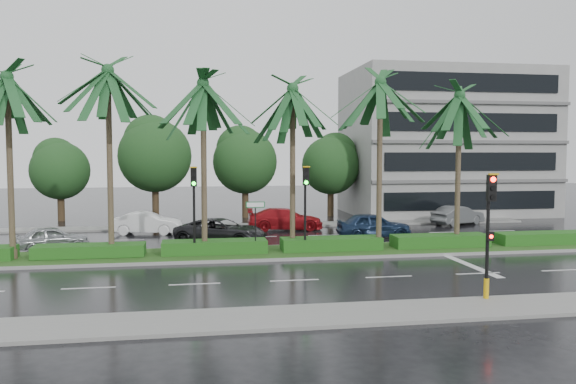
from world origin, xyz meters
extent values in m
plane|color=black|center=(0.00, 0.00, 0.00)|extent=(120.00, 120.00, 0.00)
cube|color=slate|center=(0.00, -10.20, 0.06)|extent=(40.00, 2.40, 0.12)
cube|color=slate|center=(0.00, 12.00, 0.06)|extent=(40.00, 2.00, 0.12)
cube|color=gray|center=(0.00, 1.00, 0.07)|extent=(36.00, 4.00, 0.14)
cube|color=#2A521B|center=(0.00, 1.00, 0.14)|extent=(35.60, 3.70, 0.02)
cube|color=#174914|center=(-9.00, 1.00, 0.45)|extent=(5.20, 1.40, 0.60)
cube|color=#174914|center=(-3.00, 1.00, 0.45)|extent=(5.20, 1.40, 0.60)
cube|color=#174914|center=(3.00, 1.00, 0.45)|extent=(5.20, 1.40, 0.60)
cube|color=#174914|center=(9.00, 1.00, 0.45)|extent=(5.20, 1.40, 0.60)
cube|color=#174914|center=(15.00, 1.00, 0.45)|extent=(5.20, 1.40, 0.60)
cube|color=silver|center=(-12.00, 7.00, 0.01)|extent=(2.00, 0.12, 0.01)
cube|color=silver|center=(-8.00, -5.00, 0.01)|extent=(2.00, 0.12, 0.01)
cube|color=silver|center=(-8.00, 7.00, 0.01)|extent=(2.00, 0.12, 0.01)
cube|color=silver|center=(-4.00, -5.00, 0.01)|extent=(2.00, 0.12, 0.01)
cube|color=silver|center=(-4.00, 7.00, 0.01)|extent=(2.00, 0.12, 0.01)
cube|color=silver|center=(0.00, -5.00, 0.01)|extent=(2.00, 0.12, 0.01)
cube|color=silver|center=(0.00, 7.00, 0.01)|extent=(2.00, 0.12, 0.01)
cube|color=silver|center=(4.00, -5.00, 0.01)|extent=(2.00, 0.12, 0.01)
cube|color=silver|center=(4.00, 7.00, 0.01)|extent=(2.00, 0.12, 0.01)
cube|color=silver|center=(8.00, -5.00, 0.01)|extent=(2.00, 0.12, 0.01)
cube|color=silver|center=(8.00, 7.00, 0.01)|extent=(2.00, 0.12, 0.01)
cube|color=silver|center=(12.00, -5.00, 0.01)|extent=(2.00, 0.12, 0.01)
cube|color=silver|center=(12.00, 7.00, 0.01)|extent=(2.00, 0.12, 0.01)
cube|color=silver|center=(16.00, 7.00, 0.01)|extent=(2.00, 0.12, 0.01)
cube|color=silver|center=(8.50, -3.00, 0.01)|extent=(0.40, 6.00, 0.01)
cylinder|color=#3E3324|center=(-12.50, 1.00, 4.42)|extent=(0.28, 0.28, 8.55)
cylinder|color=#3E3324|center=(-12.50, 1.00, 0.37)|extent=(0.40, 0.40, 0.44)
cylinder|color=#3E3324|center=(-8.00, 1.10, 4.63)|extent=(0.28, 0.28, 8.97)
cylinder|color=#3E3324|center=(-8.00, 1.10, 0.37)|extent=(0.40, 0.40, 0.44)
cylinder|color=#3E3324|center=(-3.50, 0.90, 4.36)|extent=(0.28, 0.28, 8.42)
cylinder|color=#3E3324|center=(-3.50, 0.90, 0.37)|extent=(0.40, 0.40, 0.44)
cylinder|color=#3E3324|center=(1.00, 1.20, 4.29)|extent=(0.28, 0.28, 8.28)
cylinder|color=#3E3324|center=(1.00, 1.20, 0.37)|extent=(0.40, 0.40, 0.44)
cylinder|color=#3E3324|center=(5.50, 0.80, 4.47)|extent=(0.28, 0.28, 8.64)
cylinder|color=#3E3324|center=(5.50, 0.80, 0.37)|extent=(0.40, 0.40, 0.44)
cylinder|color=#3E3324|center=(10.00, 1.10, 4.19)|extent=(0.28, 0.28, 8.08)
cylinder|color=#3E3324|center=(10.00, 1.10, 0.37)|extent=(0.40, 0.40, 0.44)
cylinder|color=black|center=(6.00, -9.30, 1.82)|extent=(0.12, 0.12, 3.40)
cube|color=black|center=(6.00, -9.48, 3.97)|extent=(0.30, 0.18, 0.90)
cube|color=gold|center=(6.00, -9.60, 4.45)|extent=(0.34, 0.12, 0.06)
cylinder|color=#FF0C05|center=(6.00, -9.58, 4.27)|extent=(0.18, 0.04, 0.18)
cylinder|color=black|center=(6.00, -9.58, 3.97)|extent=(0.18, 0.04, 0.18)
cylinder|color=black|center=(6.00, -9.58, 3.67)|extent=(0.18, 0.04, 0.18)
cylinder|color=gold|center=(6.00, -9.30, 0.47)|extent=(0.18, 0.18, 0.70)
cube|color=black|center=(6.00, -9.46, 2.32)|extent=(0.22, 0.16, 0.32)
cylinder|color=#FF0C05|center=(6.00, -9.55, 2.32)|extent=(0.12, 0.03, 0.12)
cylinder|color=black|center=(-4.00, 0.40, 1.85)|extent=(0.12, 0.12, 3.40)
cube|color=black|center=(-4.00, 0.22, 4.00)|extent=(0.30, 0.18, 0.90)
cube|color=gold|center=(-4.00, 0.10, 4.48)|extent=(0.34, 0.12, 0.06)
cylinder|color=black|center=(-4.00, 0.12, 4.30)|extent=(0.18, 0.04, 0.18)
cylinder|color=black|center=(-4.00, 0.12, 4.00)|extent=(0.18, 0.04, 0.18)
cylinder|color=#0CE519|center=(-4.00, 0.12, 3.70)|extent=(0.18, 0.04, 0.18)
cylinder|color=black|center=(1.50, 0.40, 1.85)|extent=(0.12, 0.12, 3.40)
cube|color=black|center=(1.50, 0.22, 4.00)|extent=(0.30, 0.18, 0.90)
cube|color=gold|center=(1.50, 0.10, 4.48)|extent=(0.34, 0.12, 0.06)
cylinder|color=black|center=(1.50, 0.12, 4.30)|extent=(0.18, 0.04, 0.18)
cylinder|color=black|center=(1.50, 0.12, 4.00)|extent=(0.18, 0.04, 0.18)
cylinder|color=#0CE519|center=(1.50, 0.12, 3.70)|extent=(0.18, 0.04, 0.18)
cylinder|color=black|center=(-1.00, 0.50, 1.45)|extent=(0.06, 0.06, 2.60)
cube|color=#0C5926|center=(-1.00, 0.47, 2.60)|extent=(0.95, 0.04, 0.30)
cube|color=white|center=(-1.00, 0.45, 2.60)|extent=(0.85, 0.01, 0.22)
cylinder|color=#332017|center=(-14.00, 17.50, 1.06)|extent=(0.52, 0.52, 2.13)
sphere|color=#173F1D|center=(-14.00, 17.50, 3.83)|extent=(4.38, 4.38, 4.38)
sphere|color=#173F1D|center=(-14.00, 17.80, 4.68)|extent=(3.28, 3.28, 3.28)
cylinder|color=#332017|center=(-7.00, 17.50, 1.37)|extent=(0.52, 0.52, 2.74)
sphere|color=#173F1D|center=(-7.00, 17.50, 4.93)|extent=(5.63, 5.63, 5.63)
sphere|color=#173F1D|center=(-7.00, 17.80, 6.02)|extent=(4.22, 4.22, 4.22)
cylinder|color=#332017|center=(0.00, 17.50, 1.24)|extent=(0.52, 0.52, 2.48)
sphere|color=#173F1D|center=(0.00, 17.50, 4.46)|extent=(5.10, 5.10, 5.10)
sphere|color=#173F1D|center=(0.00, 17.80, 5.46)|extent=(3.83, 3.83, 3.83)
cylinder|color=#332017|center=(7.00, 17.50, 1.15)|extent=(0.52, 0.52, 2.30)
sphere|color=#173F1D|center=(7.00, 17.50, 4.14)|extent=(4.74, 4.74, 4.74)
sphere|color=#173F1D|center=(7.00, 17.80, 5.06)|extent=(3.55, 3.55, 3.55)
cylinder|color=#332017|center=(14.00, 17.50, 1.24)|extent=(0.52, 0.52, 2.48)
sphere|color=#173F1D|center=(14.00, 17.50, 4.47)|extent=(5.10, 5.10, 5.10)
sphere|color=#173F1D|center=(14.00, 17.80, 5.46)|extent=(3.83, 3.83, 3.83)
cube|color=gray|center=(17.00, 18.00, 6.00)|extent=(16.00, 10.00, 12.00)
imported|color=#A6A9AD|center=(-11.50, 4.21, 0.63)|extent=(2.61, 3.99, 1.26)
imported|color=white|center=(-7.00, 9.31, 0.71)|extent=(2.14, 4.47, 1.42)
imported|color=black|center=(-2.50, 4.66, 0.72)|extent=(4.26, 5.74, 1.45)
imported|color=#A01117|center=(2.00, 9.83, 0.73)|extent=(2.48, 5.19, 1.46)
imported|color=#182948|center=(6.77, 5.53, 0.76)|extent=(2.05, 4.56, 1.52)
imported|color=#505354|center=(14.66, 10.43, 0.69)|extent=(3.01, 4.40, 1.37)
camera|label=1|loc=(-3.92, -27.08, 5.16)|focal=35.00mm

